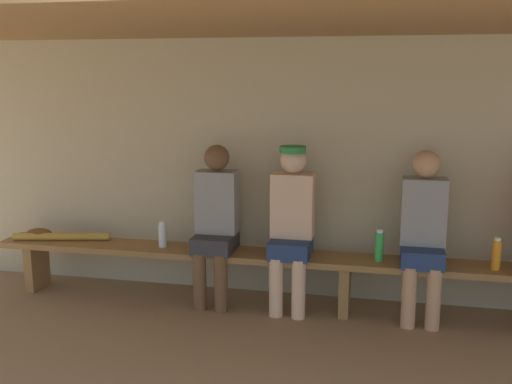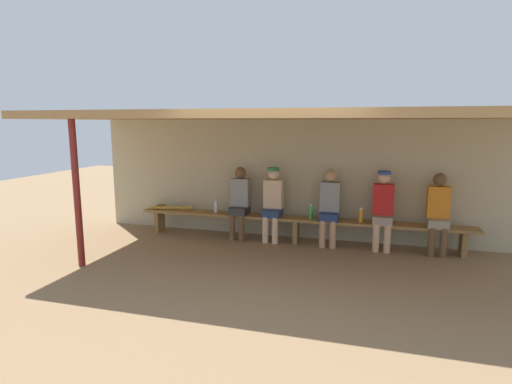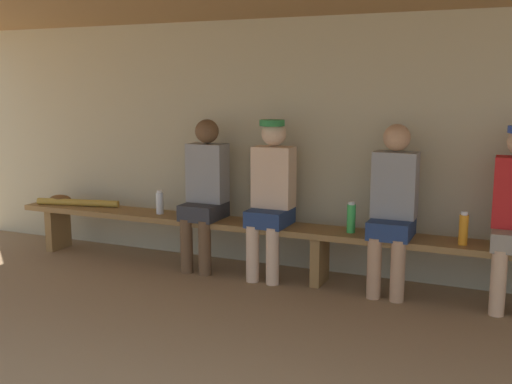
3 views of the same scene
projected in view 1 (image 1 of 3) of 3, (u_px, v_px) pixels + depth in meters
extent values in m
cube|color=#B7AD8C|center=(351.00, 170.00, 5.09)|extent=(8.00, 0.20, 2.20)
cube|color=#9E7547|center=(345.00, 14.00, 3.62)|extent=(8.00, 2.80, 0.12)
cube|color=olive|center=(346.00, 261.00, 4.79)|extent=(6.00, 0.36, 0.05)
cube|color=olive|center=(37.00, 266.00, 5.40)|extent=(0.08, 0.29, 0.41)
cube|color=olive|center=(345.00, 289.00, 4.83)|extent=(0.08, 0.29, 0.41)
cube|color=navy|center=(291.00, 247.00, 4.84)|extent=(0.32, 0.40, 0.14)
cylinder|color=beige|center=(276.00, 287.00, 4.76)|extent=(0.11, 0.11, 0.48)
cylinder|color=beige|center=(298.00, 289.00, 4.72)|extent=(0.11, 0.11, 0.48)
cube|color=beige|center=(293.00, 205.00, 4.85)|extent=(0.34, 0.20, 0.52)
sphere|color=beige|center=(293.00, 160.00, 4.78)|extent=(0.21, 0.21, 0.21)
cylinder|color=#2D8442|center=(293.00, 149.00, 4.72)|extent=(0.21, 0.21, 0.05)
cube|color=navy|center=(422.00, 255.00, 4.63)|extent=(0.32, 0.40, 0.14)
cylinder|color=tan|center=(409.00, 297.00, 4.55)|extent=(0.11, 0.11, 0.48)
cylinder|color=tan|center=(433.00, 299.00, 4.51)|extent=(0.11, 0.11, 0.48)
cube|color=gray|center=(424.00, 211.00, 4.64)|extent=(0.34, 0.20, 0.52)
sphere|color=tan|center=(426.00, 164.00, 4.57)|extent=(0.21, 0.21, 0.21)
cube|color=#333338|center=(215.00, 243.00, 4.97)|extent=(0.32, 0.40, 0.14)
cylinder|color=brown|center=(200.00, 282.00, 4.89)|extent=(0.11, 0.11, 0.48)
cylinder|color=brown|center=(221.00, 283.00, 4.86)|extent=(0.11, 0.11, 0.48)
cube|color=gray|center=(217.00, 202.00, 4.98)|extent=(0.34, 0.20, 0.52)
sphere|color=brown|center=(217.00, 158.00, 4.91)|extent=(0.21, 0.21, 0.21)
cylinder|color=orange|center=(496.00, 255.00, 4.48)|extent=(0.07, 0.07, 0.23)
cylinder|color=white|center=(498.00, 239.00, 4.46)|extent=(0.05, 0.05, 0.02)
cylinder|color=silver|center=(163.00, 236.00, 5.08)|extent=(0.07, 0.07, 0.20)
cylinder|color=white|center=(162.00, 223.00, 5.06)|extent=(0.05, 0.05, 0.02)
cylinder|color=green|center=(379.00, 247.00, 4.70)|extent=(0.07, 0.07, 0.23)
cylinder|color=white|center=(380.00, 231.00, 4.68)|extent=(0.05, 0.05, 0.02)
ellipsoid|color=brown|center=(39.00, 234.00, 5.35)|extent=(0.24, 0.18, 0.09)
cylinder|color=#B28C33|center=(62.00, 237.00, 5.29)|extent=(0.84, 0.25, 0.07)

